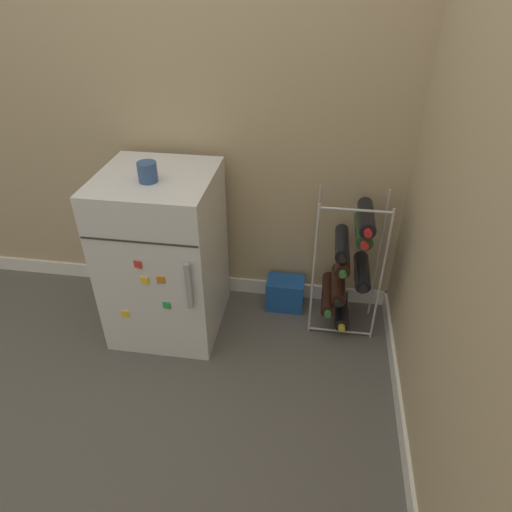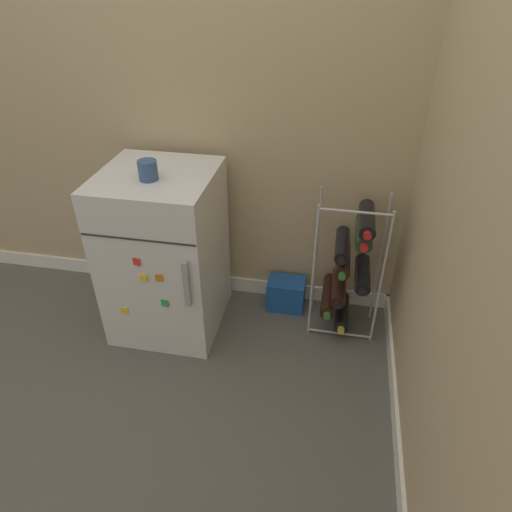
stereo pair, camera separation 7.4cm
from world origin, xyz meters
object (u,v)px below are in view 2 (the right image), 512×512
object	(u,v)px
mini_fridge	(165,253)
soda_box	(286,294)
fridge_top_cup	(148,170)
wine_rack	(348,268)

from	to	relation	value
mini_fridge	soda_box	size ratio (longest dim) A/B	4.19
mini_fridge	soda_box	distance (m)	0.72
mini_fridge	fridge_top_cup	size ratio (longest dim) A/B	9.87
wine_rack	soda_box	bearing A→B (deg)	162.79
mini_fridge	wine_rack	bearing A→B (deg)	7.38
soda_box	fridge_top_cup	distance (m)	1.05
wine_rack	fridge_top_cup	distance (m)	1.07
mini_fridge	fridge_top_cup	bearing A→B (deg)	-91.04
soda_box	fridge_top_cup	world-z (taller)	fridge_top_cup
mini_fridge	soda_box	world-z (taller)	mini_fridge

